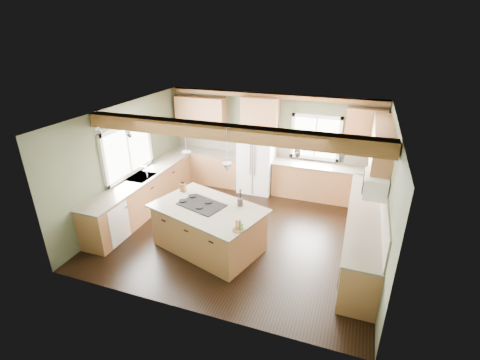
% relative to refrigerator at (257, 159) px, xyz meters
% --- Properties ---
extents(floor, '(5.60, 5.60, 0.00)m').
position_rel_refrigerator_xyz_m(floor, '(0.30, -2.12, -0.90)').
color(floor, black).
rests_on(floor, ground).
extents(ceiling, '(5.60, 5.60, 0.00)m').
position_rel_refrigerator_xyz_m(ceiling, '(0.30, -2.12, 1.70)').
color(ceiling, silver).
rests_on(ceiling, wall_back).
extents(wall_back, '(5.60, 0.00, 5.60)m').
position_rel_refrigerator_xyz_m(wall_back, '(0.30, 0.38, 0.40)').
color(wall_back, '#484E37').
rests_on(wall_back, ground).
extents(wall_left, '(0.00, 5.00, 5.00)m').
position_rel_refrigerator_xyz_m(wall_left, '(-2.50, -2.12, 0.40)').
color(wall_left, '#484E37').
rests_on(wall_left, ground).
extents(wall_right, '(0.00, 5.00, 5.00)m').
position_rel_refrigerator_xyz_m(wall_right, '(3.10, -2.12, 0.40)').
color(wall_right, '#484E37').
rests_on(wall_right, ground).
extents(ceiling_beam, '(5.55, 0.26, 0.26)m').
position_rel_refrigerator_xyz_m(ceiling_beam, '(0.30, -2.92, 1.57)').
color(ceiling_beam, '#4E3116').
rests_on(ceiling_beam, ceiling).
extents(soffit_trim, '(5.55, 0.20, 0.10)m').
position_rel_refrigerator_xyz_m(soffit_trim, '(0.30, 0.28, 1.64)').
color(soffit_trim, '#4E3116').
rests_on(soffit_trim, ceiling).
extents(backsplash_back, '(5.58, 0.03, 0.58)m').
position_rel_refrigerator_xyz_m(backsplash_back, '(0.30, 0.36, 0.31)').
color(backsplash_back, brown).
rests_on(backsplash_back, wall_back).
extents(backsplash_right, '(0.03, 3.70, 0.58)m').
position_rel_refrigerator_xyz_m(backsplash_right, '(3.08, -2.07, 0.31)').
color(backsplash_right, brown).
rests_on(backsplash_right, wall_right).
extents(base_cab_back_left, '(2.02, 0.60, 0.88)m').
position_rel_refrigerator_xyz_m(base_cab_back_left, '(-1.49, 0.08, -0.46)').
color(base_cab_back_left, brown).
rests_on(base_cab_back_left, floor).
extents(counter_back_left, '(2.06, 0.64, 0.04)m').
position_rel_refrigerator_xyz_m(counter_back_left, '(-1.49, 0.08, 0.00)').
color(counter_back_left, '#494235').
rests_on(counter_back_left, base_cab_back_left).
extents(base_cab_back_right, '(2.62, 0.60, 0.88)m').
position_rel_refrigerator_xyz_m(base_cab_back_right, '(1.79, 0.08, -0.46)').
color(base_cab_back_right, brown).
rests_on(base_cab_back_right, floor).
extents(counter_back_right, '(2.66, 0.64, 0.04)m').
position_rel_refrigerator_xyz_m(counter_back_right, '(1.79, 0.08, 0.00)').
color(counter_back_right, '#494235').
rests_on(counter_back_right, base_cab_back_right).
extents(base_cab_left, '(0.60, 3.70, 0.88)m').
position_rel_refrigerator_xyz_m(base_cab_left, '(-2.20, -2.07, -0.46)').
color(base_cab_left, brown).
rests_on(base_cab_left, floor).
extents(counter_left, '(0.64, 3.74, 0.04)m').
position_rel_refrigerator_xyz_m(counter_left, '(-2.20, -2.07, 0.00)').
color(counter_left, '#494235').
rests_on(counter_left, base_cab_left).
extents(base_cab_right, '(0.60, 3.70, 0.88)m').
position_rel_refrigerator_xyz_m(base_cab_right, '(2.80, -2.07, -0.46)').
color(base_cab_right, brown).
rests_on(base_cab_right, floor).
extents(counter_right, '(0.64, 3.74, 0.04)m').
position_rel_refrigerator_xyz_m(counter_right, '(2.80, -2.07, 0.00)').
color(counter_right, '#494235').
rests_on(counter_right, base_cab_right).
extents(upper_cab_back_left, '(1.40, 0.35, 0.90)m').
position_rel_refrigerator_xyz_m(upper_cab_back_left, '(-1.69, 0.21, 1.05)').
color(upper_cab_back_left, brown).
rests_on(upper_cab_back_left, wall_back).
extents(upper_cab_over_fridge, '(0.96, 0.35, 0.70)m').
position_rel_refrigerator_xyz_m(upper_cab_over_fridge, '(-0.00, 0.21, 1.25)').
color(upper_cab_over_fridge, brown).
rests_on(upper_cab_over_fridge, wall_back).
extents(upper_cab_right, '(0.35, 2.20, 0.90)m').
position_rel_refrigerator_xyz_m(upper_cab_right, '(2.92, -1.22, 1.05)').
color(upper_cab_right, brown).
rests_on(upper_cab_right, wall_right).
extents(upper_cab_back_corner, '(0.90, 0.35, 0.90)m').
position_rel_refrigerator_xyz_m(upper_cab_back_corner, '(2.60, 0.21, 1.05)').
color(upper_cab_back_corner, brown).
rests_on(upper_cab_back_corner, wall_back).
extents(window_left, '(0.04, 1.60, 1.05)m').
position_rel_refrigerator_xyz_m(window_left, '(-2.48, -2.07, 0.65)').
color(window_left, white).
rests_on(window_left, wall_left).
extents(window_back, '(1.10, 0.04, 1.00)m').
position_rel_refrigerator_xyz_m(window_back, '(1.45, 0.36, 0.65)').
color(window_back, white).
rests_on(window_back, wall_back).
extents(sink, '(0.50, 0.65, 0.03)m').
position_rel_refrigerator_xyz_m(sink, '(-2.20, -2.07, 0.01)').
color(sink, '#262628').
rests_on(sink, counter_left).
extents(faucet, '(0.02, 0.02, 0.28)m').
position_rel_refrigerator_xyz_m(faucet, '(-2.02, -2.07, 0.15)').
color(faucet, '#B2B2B7').
rests_on(faucet, sink).
extents(dishwasher, '(0.60, 0.60, 0.84)m').
position_rel_refrigerator_xyz_m(dishwasher, '(-2.19, -3.37, -0.47)').
color(dishwasher, white).
rests_on(dishwasher, floor).
extents(oven, '(0.60, 0.72, 0.84)m').
position_rel_refrigerator_xyz_m(oven, '(2.79, -3.37, -0.47)').
color(oven, white).
rests_on(oven, floor).
extents(microwave, '(0.40, 0.70, 0.38)m').
position_rel_refrigerator_xyz_m(microwave, '(2.88, -2.17, 0.65)').
color(microwave, white).
rests_on(microwave, wall_right).
extents(pendant_left, '(0.18, 0.18, 0.16)m').
position_rel_refrigerator_xyz_m(pendant_left, '(-0.58, -2.77, 0.98)').
color(pendant_left, '#B2B2B7').
rests_on(pendant_left, ceiling).
extents(pendant_right, '(0.18, 0.18, 0.16)m').
position_rel_refrigerator_xyz_m(pendant_right, '(0.38, -3.07, 0.98)').
color(pendant_right, '#B2B2B7').
rests_on(pendant_right, ceiling).
extents(refrigerator, '(0.90, 0.74, 1.80)m').
position_rel_refrigerator_xyz_m(refrigerator, '(0.00, 0.00, 0.00)').
color(refrigerator, white).
rests_on(refrigerator, floor).
extents(island, '(2.27, 1.76, 0.88)m').
position_rel_refrigerator_xyz_m(island, '(-0.10, -2.92, -0.46)').
color(island, olive).
rests_on(island, floor).
extents(island_top, '(2.43, 1.93, 0.04)m').
position_rel_refrigerator_xyz_m(island_top, '(-0.10, -2.92, 0.00)').
color(island_top, '#494235').
rests_on(island_top, island).
extents(cooktop, '(1.00, 0.81, 0.02)m').
position_rel_refrigerator_xyz_m(cooktop, '(-0.26, -2.87, 0.03)').
color(cooktop, black).
rests_on(cooktop, island_top).
extents(knife_block, '(0.11, 0.09, 0.18)m').
position_rel_refrigerator_xyz_m(knife_block, '(-0.89, -2.45, 0.11)').
color(knife_block, brown).
rests_on(knife_block, island_top).
extents(utensil_crock, '(0.12, 0.12, 0.16)m').
position_rel_refrigerator_xyz_m(utensil_crock, '(0.46, -2.63, 0.10)').
color(utensil_crock, '#3C3630').
rests_on(utensil_crock, island_top).
extents(bottle_tray, '(0.27, 0.27, 0.20)m').
position_rel_refrigerator_xyz_m(bottle_tray, '(0.73, -3.48, 0.12)').
color(bottle_tray, brown).
rests_on(bottle_tray, island_top).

